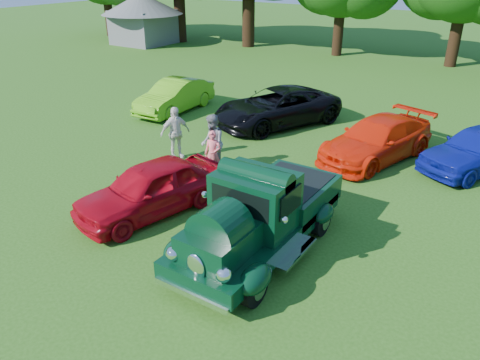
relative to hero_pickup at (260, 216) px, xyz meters
The scene contains 11 objects.
ground 1.73m from the hero_pickup, 151.25° to the right, with size 120.00×120.00×0.00m, color #265313.
hero_pickup is the anchor object (origin of this frame).
red_convertible 3.43m from the hero_pickup, behind, with size 1.70×4.23×1.44m, color #A90714.
back_car_lime 11.71m from the hero_pickup, 140.48° to the left, with size 1.50×4.29×1.41m, color #54A516.
back_car_black 9.36m from the hero_pickup, 116.97° to the left, with size 2.51×5.45×1.51m, color black.
back_car_orange 7.01m from the hero_pickup, 86.42° to the left, with size 1.97×4.85×1.41m, color red.
back_car_blue 8.66m from the hero_pickup, 65.93° to the left, with size 1.76×4.36×1.49m, color #0D178F.
spectator_pink 4.42m from the hero_pickup, 141.09° to the left, with size 0.55×0.36×1.50m, color #F9666F.
spectator_grey 4.86m from the hero_pickup, 139.87° to the left, with size 0.91×0.71×1.87m, color gray.
spectator_white 6.29m from the hero_pickup, 148.93° to the left, with size 1.08×0.45×1.84m, color silver.
gazebo 30.93m from the hero_pickup, 138.95° to the left, with size 6.40×6.40×3.90m.
Camera 1 is at (6.13, -7.48, 6.36)m, focal length 35.00 mm.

